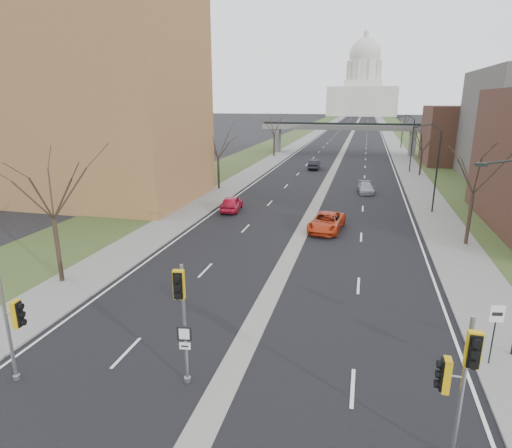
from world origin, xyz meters
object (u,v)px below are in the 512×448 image
at_px(signal_pole_left, 5,309).
at_px(signal_pole_median, 182,306).
at_px(signal_pole_right, 459,372).
at_px(car_right_near, 327,222).
at_px(car_left_near, 232,203).
at_px(speed_limit_sign, 495,324).
at_px(car_left_far, 314,164).
at_px(car_right_mid, 366,188).

height_order(signal_pole_left, signal_pole_median, signal_pole_median).
relative_size(signal_pole_median, signal_pole_right, 1.01).
xyz_separation_m(signal_pole_right, car_right_near, (-5.97, 24.24, -2.53)).
distance_m(signal_pole_median, car_left_near, 28.31).
distance_m(signal_pole_right, speed_limit_sign, 6.64).
relative_size(signal_pole_left, car_left_far, 1.08).
bearing_deg(car_left_near, signal_pole_median, 97.43).
bearing_deg(speed_limit_sign, signal_pole_left, -173.18).
xyz_separation_m(signal_pole_right, car_right_mid, (-2.76, 41.32, -2.68)).
distance_m(signal_pole_left, car_left_far, 58.90).
xyz_separation_m(car_left_far, car_right_near, (5.16, -34.40, 0.00)).
bearing_deg(speed_limit_sign, car_left_near, 118.48).
xyz_separation_m(car_left_far, car_right_mid, (8.37, -17.32, -0.14)).
bearing_deg(car_right_mid, signal_pole_right, -92.38).
height_order(signal_pole_right, speed_limit_sign, signal_pole_right).
height_order(signal_pole_median, car_right_near, signal_pole_median).
distance_m(signal_pole_left, signal_pole_median, 6.82).
height_order(signal_pole_right, car_left_near, signal_pole_right).
xyz_separation_m(speed_limit_sign, car_right_mid, (-5.39, 35.36, -1.37)).
relative_size(signal_pole_left, signal_pole_right, 0.99).
height_order(signal_pole_left, car_right_near, signal_pole_left).
bearing_deg(signal_pole_left, car_right_mid, 64.50).
bearing_deg(speed_limit_sign, signal_pole_median, -170.44).
relative_size(signal_pole_median, speed_limit_sign, 1.86).
distance_m(signal_pole_right, car_left_near, 33.14).
xyz_separation_m(car_left_near, car_right_near, (10.13, -4.62, -0.00)).
bearing_deg(car_right_near, car_right_mid, 86.18).
distance_m(signal_pole_median, car_right_mid, 40.50).
relative_size(signal_pole_left, car_right_near, 0.91).
bearing_deg(signal_pole_right, signal_pole_median, 171.41).
bearing_deg(signal_pole_median, car_right_mid, 71.05).
relative_size(signal_pole_left, car_right_mid, 1.17).
height_order(car_left_near, car_left_far, car_left_near).
bearing_deg(signal_pole_median, signal_pole_right, -18.31).
bearing_deg(car_left_near, signal_pole_right, 112.92).
distance_m(signal_pole_median, speed_limit_sign, 12.97).
relative_size(signal_pole_left, speed_limit_sign, 1.84).
xyz_separation_m(signal_pole_median, car_right_near, (3.47, 22.76, -2.77)).
height_order(signal_pole_left, car_left_near, signal_pole_left).
relative_size(car_left_near, car_right_mid, 1.05).
bearing_deg(car_left_far, speed_limit_sign, 103.13).
distance_m(signal_pole_median, signal_pole_right, 9.56).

